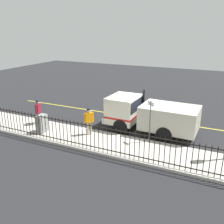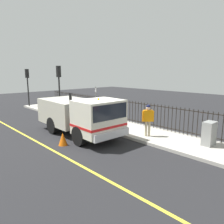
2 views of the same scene
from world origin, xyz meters
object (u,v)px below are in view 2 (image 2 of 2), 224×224
at_px(traffic_light_near, 59,80).
at_px(utility_cabinet, 209,133).
at_px(work_truck, 81,114).
at_px(traffic_light_mid, 27,80).
at_px(worker_standing, 148,117).
at_px(traffic_cone, 63,139).
at_px(street_sign, 96,102).

distance_m(traffic_light_near, utility_cabinet, 11.25).
distance_m(work_truck, traffic_light_mid, 11.63).
distance_m(work_truck, worker_standing, 3.65).
bearing_deg(traffic_light_mid, traffic_cone, 68.35).
distance_m(work_truck, street_sign, 1.86).
xyz_separation_m(work_truck, street_sign, (1.64, 0.75, 0.43)).
height_order(work_truck, street_sign, street_sign).
bearing_deg(street_sign, traffic_light_mid, 89.62).
distance_m(utility_cabinet, street_sign, 6.72).
height_order(work_truck, utility_cabinet, work_truck).
bearing_deg(traffic_light_near, traffic_cone, 55.43).
distance_m(worker_standing, traffic_cone, 4.51).
xyz_separation_m(worker_standing, traffic_cone, (-3.84, 2.19, -0.89)).
xyz_separation_m(traffic_light_near, traffic_light_mid, (0.06, 6.20, -0.13)).
relative_size(traffic_light_mid, traffic_cone, 5.81).
bearing_deg(utility_cabinet, street_sign, 103.42).
bearing_deg(traffic_cone, traffic_light_mid, 74.71).
height_order(traffic_light_near, street_sign, traffic_light_near).
bearing_deg(traffic_cone, traffic_light_near, 61.16).
relative_size(worker_standing, traffic_light_near, 0.45).
height_order(traffic_light_mid, street_sign, traffic_light_mid).
height_order(traffic_light_mid, traffic_cone, traffic_light_mid).
relative_size(utility_cabinet, street_sign, 0.45).
height_order(traffic_cone, street_sign, street_sign).
bearing_deg(worker_standing, street_sign, -40.04).
xyz_separation_m(traffic_light_near, street_sign, (-0.01, -4.46, -1.19)).
distance_m(traffic_cone, street_sign, 3.80).
bearing_deg(traffic_light_mid, work_truck, 75.09).
bearing_deg(work_truck, street_sign, -154.29).
relative_size(traffic_cone, street_sign, 0.25).
bearing_deg(work_truck, utility_cabinet, 120.41).
xyz_separation_m(work_truck, utility_cabinet, (3.19, -5.73, -0.54)).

